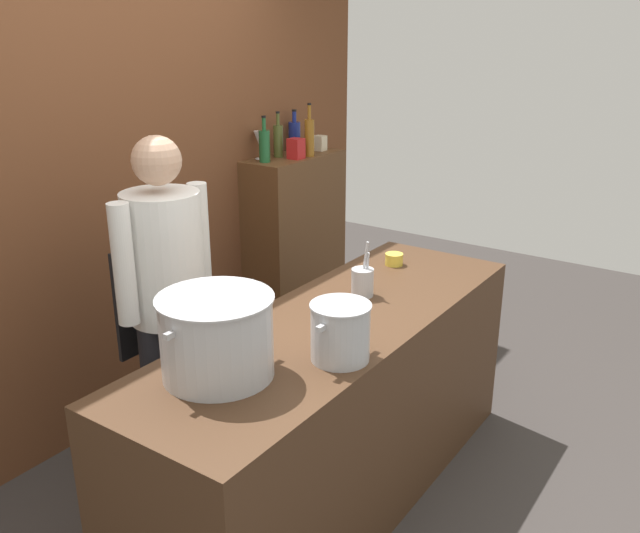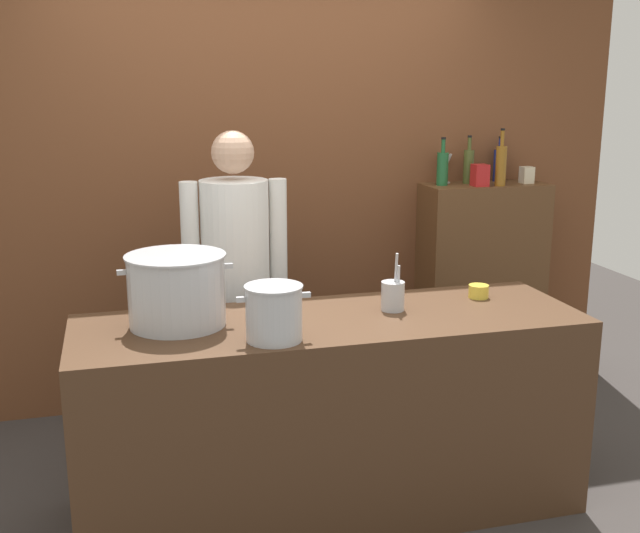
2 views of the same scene
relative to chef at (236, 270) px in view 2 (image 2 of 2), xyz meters
The scene contains 16 objects.
ground_plane 1.23m from the chef, 66.69° to the right, with size 8.00×8.00×0.00m, color #383330.
brick_back_panel 0.93m from the chef, 66.51° to the left, with size 4.40×0.10×3.00m, color brown.
prep_counter 0.92m from the chef, 66.69° to the right, with size 2.19×0.70×0.90m, color #472D1C.
bar_cabinet 1.71m from the chef, 16.81° to the left, with size 0.76×0.32×1.28m, color brown.
chef is the anchor object (origin of this frame).
stockpot_large 0.72m from the chef, 118.69° to the right, with size 0.47×0.42×0.30m.
stockpot_small 0.92m from the chef, 89.49° to the right, with size 0.29×0.23×0.22m.
utensil_crock 0.89m from the chef, 47.59° to the right, with size 0.10×0.10×0.26m.
butter_jar 1.20m from the chef, 28.34° to the right, with size 0.09×0.09×0.06m, color yellow.
wine_bottle_green 1.49m from the chef, 20.73° to the left, with size 0.07×0.07×0.28m.
wine_bottle_cobalt 1.89m from the chef, 18.47° to the left, with size 0.08×0.08×0.28m.
wine_bottle_amber 1.76m from the chef, 13.38° to the left, with size 0.06×0.06×0.34m.
wine_bottle_olive 1.67m from the chef, 19.63° to the left, with size 0.06×0.06×0.29m.
wine_glass_wide 1.58m from the chef, 23.07° to the left, with size 0.07×0.07×0.18m.
spice_tin_red 1.63m from the chef, 15.02° to the left, with size 0.09×0.09×0.13m, color red.
spice_tin_cream 1.96m from the chef, 13.70° to the left, with size 0.07×0.07×0.10m, color beige.
Camera 2 is at (-0.87, -3.04, 1.90)m, focal length 43.23 mm.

